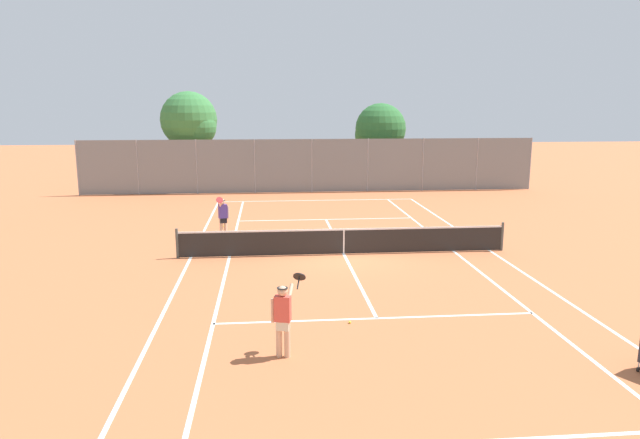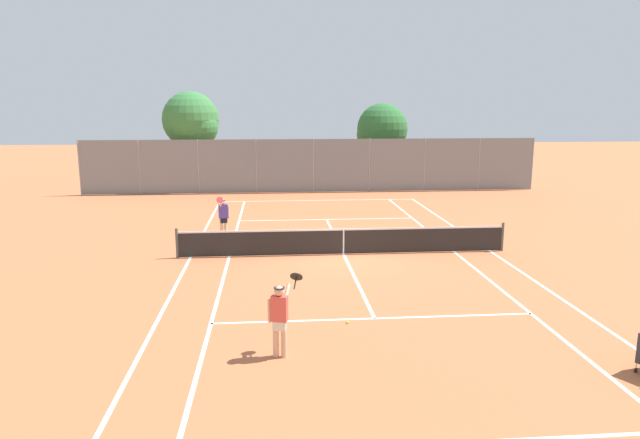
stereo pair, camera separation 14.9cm
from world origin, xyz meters
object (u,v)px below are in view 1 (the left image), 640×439
(loose_tennis_ball_0, at_px, (224,226))
(loose_tennis_ball_1, at_px, (350,322))
(tennis_net, at_px, (344,241))
(player_near_side, at_px, (283,316))
(player_far_left, at_px, (223,216))
(tree_behind_left, at_px, (191,122))
(tree_behind_right, at_px, (378,130))

(loose_tennis_ball_0, bearing_deg, loose_tennis_ball_1, -71.46)
(tennis_net, xyz_separation_m, loose_tennis_ball_1, (-0.73, -6.67, -0.48))
(player_near_side, height_order, player_far_left, same)
(player_far_left, bearing_deg, loose_tennis_ball_1, -68.52)
(player_near_side, height_order, loose_tennis_ball_1, player_near_side)
(loose_tennis_ball_1, bearing_deg, player_near_side, -134.23)
(loose_tennis_ball_1, distance_m, tree_behind_left, 24.85)
(player_near_side, relative_size, tree_behind_right, 0.33)
(loose_tennis_ball_0, bearing_deg, player_near_side, -80.50)
(loose_tennis_ball_1, height_order, tree_behind_right, tree_behind_right)
(tree_behind_right, bearing_deg, loose_tennis_ball_1, -102.43)
(tennis_net, xyz_separation_m, tree_behind_left, (-7.48, 16.86, 3.79))
(loose_tennis_ball_0, xyz_separation_m, loose_tennis_ball_1, (3.98, -11.86, 0.00))
(player_near_side, xyz_separation_m, player_far_left, (-2.12, 11.45, 0.00))
(tree_behind_right, bearing_deg, tennis_net, -104.68)
(player_far_left, bearing_deg, loose_tennis_ball_0, 94.20)
(player_near_side, distance_m, loose_tennis_ball_0, 13.82)
(player_far_left, xyz_separation_m, loose_tennis_ball_1, (3.82, -9.71, -0.89))
(tennis_net, height_order, player_near_side, player_near_side)
(tennis_net, height_order, player_far_left, player_far_left)
(player_far_left, relative_size, tree_behind_right, 0.33)
(loose_tennis_ball_1, xyz_separation_m, tree_behind_left, (-6.74, 23.53, 4.27))
(tennis_net, xyz_separation_m, player_near_side, (-2.43, -8.42, 0.42))
(loose_tennis_ball_0, bearing_deg, tree_behind_right, 53.43)
(player_far_left, xyz_separation_m, loose_tennis_ball_0, (-0.16, 2.15, -0.89))
(tennis_net, xyz_separation_m, loose_tennis_ball_0, (-4.71, 5.18, -0.48))
(player_near_side, height_order, tree_behind_right, tree_behind_right)
(tennis_net, height_order, tree_behind_left, tree_behind_left)
(loose_tennis_ball_0, bearing_deg, tennis_net, -47.74)
(tennis_net, distance_m, loose_tennis_ball_0, 7.02)
(player_far_left, height_order, tree_behind_left, tree_behind_left)
(player_near_side, distance_m, loose_tennis_ball_1, 2.60)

